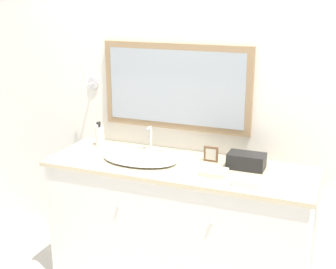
# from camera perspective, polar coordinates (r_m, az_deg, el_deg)

# --- Properties ---
(wall_back) EXTENTS (8.00, 0.18, 2.55)m
(wall_back) POSITION_cam_1_polar(r_m,az_deg,el_deg) (3.33, 3.43, 4.13)
(wall_back) COLOR white
(wall_back) RESTS_ON ground_plane
(vanity_counter) EXTENTS (1.80, 0.62, 0.91)m
(vanity_counter) POSITION_cam_1_polar(r_m,az_deg,el_deg) (3.31, 1.36, -11.07)
(vanity_counter) COLOR silver
(vanity_counter) RESTS_ON ground_plane
(sink_basin) EXTENTS (0.53, 0.38, 0.20)m
(sink_basin) POSITION_cam_1_polar(r_m,az_deg,el_deg) (3.20, -3.40, -2.84)
(sink_basin) COLOR white
(sink_basin) RESTS_ON vanity_counter
(soap_bottle) EXTENTS (0.07, 0.07, 0.19)m
(soap_bottle) POSITION_cam_1_polar(r_m,az_deg,el_deg) (3.52, -8.31, -0.18)
(soap_bottle) COLOR white
(soap_bottle) RESTS_ON vanity_counter
(appliance_box) EXTENTS (0.24, 0.14, 0.10)m
(appliance_box) POSITION_cam_1_polar(r_m,az_deg,el_deg) (3.08, 9.52, -3.21)
(appliance_box) COLOR black
(appliance_box) RESTS_ON vanity_counter
(picture_frame) EXTENTS (0.10, 0.01, 0.11)m
(picture_frame) POSITION_cam_1_polar(r_m,az_deg,el_deg) (3.17, 5.26, -2.40)
(picture_frame) COLOR brown
(picture_frame) RESTS_ON vanity_counter
(hand_towel_near_sink) EXTENTS (0.16, 0.12, 0.04)m
(hand_towel_near_sink) POSITION_cam_1_polar(r_m,az_deg,el_deg) (2.84, 9.59, -5.64)
(hand_towel_near_sink) COLOR white
(hand_towel_near_sink) RESTS_ON vanity_counter
(hand_towel_far_corner) EXTENTS (0.16, 0.14, 0.03)m
(hand_towel_far_corner) POSITION_cam_1_polar(r_m,az_deg,el_deg) (2.97, 5.62, -4.57)
(hand_towel_far_corner) COLOR silver
(hand_towel_far_corner) RESTS_ON vanity_counter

